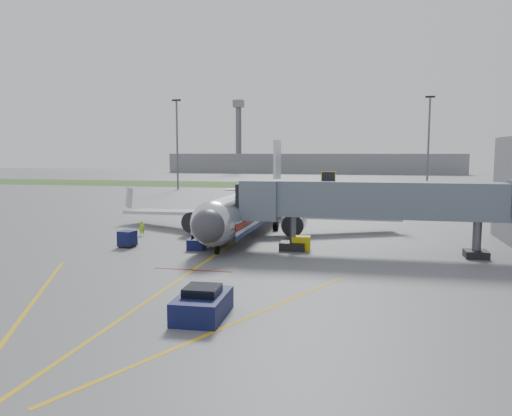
% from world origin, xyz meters
% --- Properties ---
extents(ground, '(400.00, 400.00, 0.00)m').
position_xyz_m(ground, '(0.00, 0.00, 0.00)').
color(ground, '#565659').
rests_on(ground, ground).
extents(grass_strip, '(300.00, 25.00, 0.01)m').
position_xyz_m(grass_strip, '(0.00, 90.00, 0.01)').
color(grass_strip, '#2D4C1E').
rests_on(grass_strip, ground).
extents(apron_markings, '(21.52, 50.00, 0.01)m').
position_xyz_m(apron_markings, '(0.00, -7.40, 0.00)').
color(apron_markings, gold).
rests_on(apron_markings, ground).
extents(airliner, '(32.10, 35.67, 10.25)m').
position_xyz_m(airliner, '(0.00, 15.25, 2.65)').
color(airliner, silver).
rests_on(airliner, ground).
extents(jet_bridge, '(25.30, 4.00, 6.90)m').
position_xyz_m(jet_bridge, '(12.86, 5.00, 4.47)').
color(jet_bridge, slate).
rests_on(jet_bridge, ground).
extents(light_mast_left, '(2.00, 0.44, 20.40)m').
position_xyz_m(light_mast_left, '(-30.00, 70.00, 10.78)').
color(light_mast_left, '#595B60').
rests_on(light_mast_left, ground).
extents(light_mast_right, '(2.00, 0.44, 20.40)m').
position_xyz_m(light_mast_right, '(25.00, 75.00, 10.78)').
color(light_mast_right, '#595B60').
rests_on(light_mast_right, ground).
extents(distant_terminal, '(120.00, 14.00, 8.00)m').
position_xyz_m(distant_terminal, '(-10.00, 170.00, 4.00)').
color(distant_terminal, slate).
rests_on(distant_terminal, ground).
extents(control_tower, '(4.00, 4.00, 30.00)m').
position_xyz_m(control_tower, '(-40.00, 165.00, 17.33)').
color(control_tower, '#595B60').
rests_on(control_tower, ground).
extents(pushback_tug, '(2.54, 4.01, 1.64)m').
position_xyz_m(pushback_tug, '(4.00, -13.75, 0.68)').
color(pushback_tug, '#0D163D').
rests_on(pushback_tug, ground).
extents(baggage_cart_a, '(1.55, 1.55, 1.64)m').
position_xyz_m(baggage_cart_a, '(-3.00, 15.47, 0.84)').
color(baggage_cart_a, '#0D163D').
rests_on(baggage_cart_a, ground).
extents(baggage_cart_b, '(1.54, 1.54, 1.47)m').
position_xyz_m(baggage_cart_b, '(-8.81, 3.20, 0.75)').
color(baggage_cart_b, '#0D163D').
rests_on(baggage_cart_b, ground).
extents(baggage_cart_c, '(1.60, 1.60, 1.61)m').
position_xyz_m(baggage_cart_c, '(-3.00, 6.58, 0.82)').
color(baggage_cart_c, '#0D163D').
rests_on(baggage_cart_c, ground).
extents(belt_loader, '(1.96, 4.59, 2.18)m').
position_xyz_m(belt_loader, '(-2.51, 4.56, 0.54)').
color(belt_loader, '#0D163D').
rests_on(belt_loader, ground).
extents(ground_power_cart, '(1.58, 1.08, 1.24)m').
position_xyz_m(ground_power_cart, '(6.74, 5.12, 0.61)').
color(ground_power_cart, gold).
rests_on(ground_power_cart, ground).
extents(ramp_worker, '(0.66, 0.58, 1.52)m').
position_xyz_m(ramp_worker, '(-10.20, 9.19, 0.76)').
color(ramp_worker, '#94DD1A').
rests_on(ramp_worker, ground).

